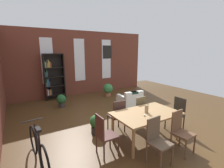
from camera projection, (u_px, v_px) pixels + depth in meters
name	position (u px, v px, depth m)	size (l,w,h in m)	color
ground_plane	(133.00, 127.00, 4.99)	(11.69, 11.69, 0.00)	#50361B
back_wall_brick	(79.00, 63.00, 8.49)	(7.76, 0.12, 3.29)	brown
window_pane_0	(47.00, 61.00, 7.60)	(0.55, 0.02, 2.14)	white
window_pane_1	(80.00, 60.00, 8.40)	(0.55, 0.02, 2.14)	white
window_pane_2	(106.00, 59.00, 9.19)	(0.55, 0.02, 2.14)	white
dining_table	(146.00, 116.00, 4.12)	(1.66, 1.04, 0.76)	#A27C4F
vase_on_table	(147.00, 109.00, 4.08)	(0.09, 0.09, 0.20)	#998466
tealight_candle_0	(145.00, 115.00, 3.88)	(0.04, 0.04, 0.04)	silver
dining_chair_head_right	(177.00, 113.00, 4.75)	(0.40, 0.40, 0.95)	#312C22
dining_chair_far_right	(138.00, 110.00, 4.97)	(0.43, 0.43, 0.95)	brown
dining_chair_far_left	(117.00, 115.00, 4.59)	(0.43, 0.43, 0.95)	#3E2823
dining_chair_near_left	(157.00, 139.00, 3.33)	(0.43, 0.43, 0.95)	brown
dining_chair_near_right	(181.00, 130.00, 3.70)	(0.43, 0.43, 0.95)	brown
dining_chair_head_left	(104.00, 134.00, 3.54)	(0.40, 0.40, 0.95)	#512E29
bookshelf_tall	(53.00, 77.00, 7.67)	(0.92, 0.33, 2.16)	black
armchair_white	(130.00, 101.00, 6.57)	(0.85, 0.85, 0.75)	white
bicycle_second	(38.00, 149.00, 3.30)	(0.44, 1.63, 0.88)	black
potted_plant_by_shelf	(61.00, 100.00, 6.70)	(0.38, 0.38, 0.53)	#333338
potted_plant_corner	(96.00, 124.00, 4.54)	(0.36, 0.36, 0.54)	#333338
potted_plant_window	(108.00, 89.00, 8.35)	(0.51, 0.51, 0.64)	#9E6042
striped_rug	(144.00, 111.00, 6.31)	(1.17, 0.87, 0.01)	black
framed_picture	(107.00, 52.00, 9.13)	(0.56, 0.03, 0.72)	black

